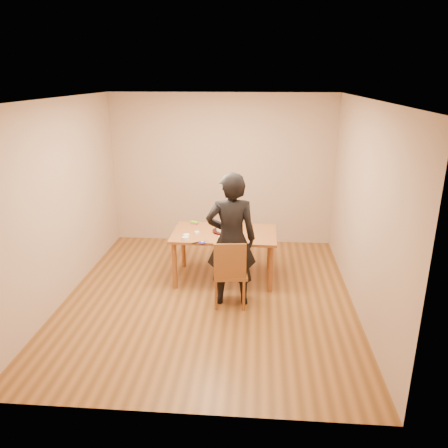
# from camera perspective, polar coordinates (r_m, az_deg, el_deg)

# --- Properties ---
(room_shell) EXTENTS (4.00, 4.50, 2.70)m
(room_shell) POSITION_cam_1_polar(r_m,az_deg,el_deg) (6.07, -1.77, 3.34)
(room_shell) COLOR brown
(room_shell) RESTS_ON ground
(dining_table) EXTENTS (1.55, 0.93, 0.04)m
(dining_table) POSITION_cam_1_polar(r_m,az_deg,el_deg) (6.51, 0.03, -1.27)
(dining_table) COLOR brown
(dining_table) RESTS_ON floor
(dining_chair) EXTENTS (0.48, 0.48, 0.04)m
(dining_chair) POSITION_cam_1_polar(r_m,az_deg,el_deg) (5.90, 0.90, -6.46)
(dining_chair) COLOR brown
(dining_chair) RESTS_ON floor
(cake_plate) EXTENTS (0.32, 0.32, 0.02)m
(cake_plate) POSITION_cam_1_polar(r_m,az_deg,el_deg) (6.53, -0.12, -0.93)
(cake_plate) COLOR red
(cake_plate) RESTS_ON dining_table
(cake) EXTENTS (0.20, 0.20, 0.06)m
(cake) POSITION_cam_1_polar(r_m,az_deg,el_deg) (6.52, -0.12, -0.56)
(cake) COLOR white
(cake) RESTS_ON cake_plate
(frosting_dome) EXTENTS (0.19, 0.19, 0.03)m
(frosting_dome) POSITION_cam_1_polar(r_m,az_deg,el_deg) (6.50, -0.12, -0.19)
(frosting_dome) COLOR white
(frosting_dome) RESTS_ON cake
(frosting_tub) EXTENTS (0.09, 0.09, 0.08)m
(frosting_tub) POSITION_cam_1_polar(r_m,az_deg,el_deg) (6.15, -0.34, -1.95)
(frosting_tub) COLOR white
(frosting_tub) RESTS_ON dining_table
(frosting_lid) EXTENTS (0.10, 0.10, 0.01)m
(frosting_lid) POSITION_cam_1_polar(r_m,az_deg,el_deg) (6.12, -2.87, -2.43)
(frosting_lid) COLOR #1E1BB0
(frosting_lid) RESTS_ON dining_table
(frosting_dollop) EXTENTS (0.04, 0.04, 0.02)m
(frosting_dollop) POSITION_cam_1_polar(r_m,az_deg,el_deg) (6.11, -2.88, -2.32)
(frosting_dollop) COLOR white
(frosting_dollop) RESTS_ON frosting_lid
(ramekin_green) EXTENTS (0.09, 0.09, 0.04)m
(ramekin_green) POSITION_cam_1_polar(r_m,az_deg,el_deg) (6.24, -5.08, -1.88)
(ramekin_green) COLOR white
(ramekin_green) RESTS_ON dining_table
(ramekin_yellow) EXTENTS (0.07, 0.07, 0.04)m
(ramekin_yellow) POSITION_cam_1_polar(r_m,az_deg,el_deg) (6.46, -3.55, -1.14)
(ramekin_yellow) COLOR white
(ramekin_yellow) RESTS_ON dining_table
(ramekin_multi) EXTENTS (0.09, 0.09, 0.04)m
(ramekin_multi) POSITION_cam_1_polar(r_m,az_deg,el_deg) (6.33, -4.94, -1.55)
(ramekin_multi) COLOR white
(ramekin_multi) RESTS_ON dining_table
(candy_box_pink) EXTENTS (0.13, 0.08, 0.02)m
(candy_box_pink) POSITION_cam_1_polar(r_m,az_deg,el_deg) (6.90, -3.86, 0.09)
(candy_box_pink) COLOR #D03175
(candy_box_pink) RESTS_ON dining_table
(candy_box_green) EXTENTS (0.14, 0.11, 0.02)m
(candy_box_green) POSITION_cam_1_polar(r_m,az_deg,el_deg) (6.89, -3.90, 0.26)
(candy_box_green) COLOR green
(candy_box_green) RESTS_ON candy_box_pink
(spatula) EXTENTS (0.15, 0.10, 0.01)m
(spatula) POSITION_cam_1_polar(r_m,az_deg,el_deg) (6.13, -3.44, -2.39)
(spatula) COLOR black
(spatula) RESTS_ON dining_table
(person) EXTENTS (0.71, 0.50, 1.83)m
(person) POSITION_cam_1_polar(r_m,az_deg,el_deg) (5.76, 0.95, -2.09)
(person) COLOR black
(person) RESTS_ON floor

